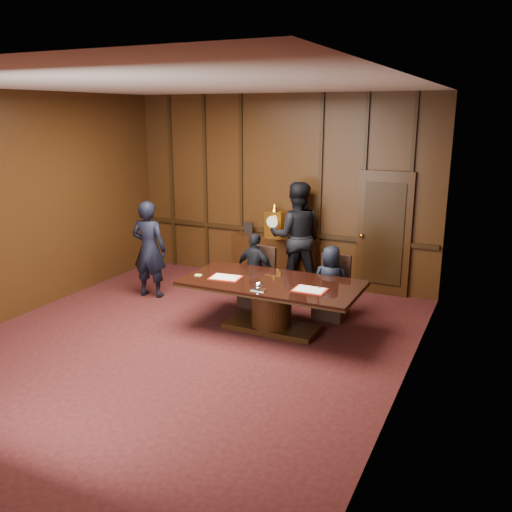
{
  "coord_description": "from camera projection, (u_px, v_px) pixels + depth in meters",
  "views": [
    {
      "loc": [
        3.94,
        -5.86,
        3.18
      ],
      "look_at": [
        0.54,
        1.32,
        1.05
      ],
      "focal_mm": 38.0,
      "sensor_mm": 36.0,
      "label": 1
    }
  ],
  "objects": [
    {
      "name": "folder_right",
      "position": [
        310.0,
        290.0,
        7.55
      ],
      "size": [
        0.46,
        0.33,
        0.02
      ],
      "rotation": [
        0.0,
        0.0,
        0.0
      ],
      "color": "#B01D10",
      "rests_on": "conference_table"
    },
    {
      "name": "witness_right",
      "position": [
        296.0,
        236.0,
        9.81
      ],
      "size": [
        1.18,
        1.06,
        1.98
      ],
      "primitive_type": "imported",
      "rotation": [
        0.0,
        0.0,
        3.54
      ],
      "color": "black",
      "rests_on": "ground"
    },
    {
      "name": "notepad",
      "position": [
        198.0,
        275.0,
        8.23
      ],
      "size": [
        0.11,
        0.08,
        0.01
      ],
      "primitive_type": "cube",
      "rotation": [
        0.0,
        0.0,
        0.13
      ],
      "color": "#D9D36A",
      "rests_on": "conference_table"
    },
    {
      "name": "signatory_right",
      "position": [
        331.0,
        283.0,
        8.43
      ],
      "size": [
        0.64,
        0.48,
        1.18
      ],
      "primitive_type": "imported",
      "rotation": [
        0.0,
        0.0,
        3.34
      ],
      "color": "black",
      "rests_on": "ground"
    },
    {
      "name": "signatory_left",
      "position": [
        255.0,
        271.0,
        8.96
      ],
      "size": [
        0.77,
        0.41,
        1.25
      ],
      "primitive_type": "imported",
      "rotation": [
        0.0,
        0.0,
        3.0
      ],
      "color": "black",
      "rests_on": "ground"
    },
    {
      "name": "sideboard",
      "position": [
        274.0,
        258.0,
        10.29
      ],
      "size": [
        1.6,
        0.45,
        1.54
      ],
      "color": "black",
      "rests_on": "ground"
    },
    {
      "name": "inkstand",
      "position": [
        259.0,
        286.0,
        7.55
      ],
      "size": [
        0.2,
        0.14,
        0.12
      ],
      "color": "white",
      "rests_on": "conference_table"
    },
    {
      "name": "folder_left",
      "position": [
        226.0,
        278.0,
        8.11
      ],
      "size": [
        0.49,
        0.38,
        0.02
      ],
      "rotation": [
        0.0,
        0.0,
        0.11
      ],
      "color": "#B01D10",
      "rests_on": "conference_table"
    },
    {
      "name": "chair_left",
      "position": [
        257.0,
        288.0,
        9.11
      ],
      "size": [
        0.55,
        0.55,
        0.99
      ],
      "rotation": [
        0.0,
        0.0,
        -0.16
      ],
      "color": "black",
      "rests_on": "ground"
    },
    {
      "name": "room",
      "position": [
        186.0,
        224.0,
        7.22
      ],
      "size": [
        7.0,
        7.04,
        3.5
      ],
      "color": "black",
      "rests_on": "ground"
    },
    {
      "name": "conference_table",
      "position": [
        272.0,
        297.0,
        8.03
      ],
      "size": [
        2.62,
        1.32,
        0.76
      ],
      "color": "black",
      "rests_on": "ground"
    },
    {
      "name": "witness_left",
      "position": [
        149.0,
        249.0,
        9.43
      ],
      "size": [
        0.67,
        0.49,
        1.71
      ],
      "primitive_type": "imported",
      "rotation": [
        0.0,
        0.0,
        3.28
      ],
      "color": "black",
      "rests_on": "ground"
    },
    {
      "name": "chair_right",
      "position": [
        331.0,
        299.0,
        8.58
      ],
      "size": [
        0.49,
        0.49,
        0.99
      ],
      "rotation": [
        0.0,
        0.0,
        -0.02
      ],
      "color": "black",
      "rests_on": "ground"
    }
  ]
}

